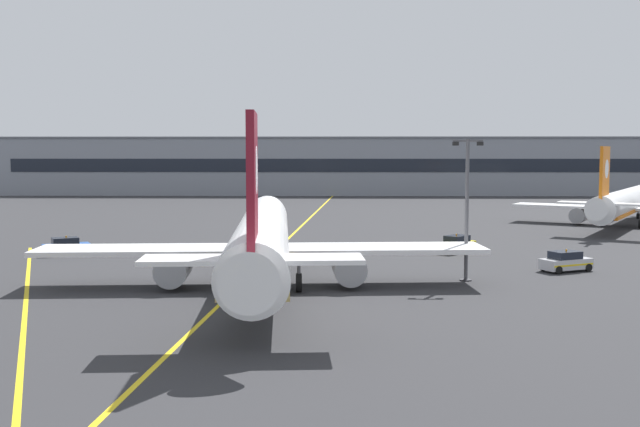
% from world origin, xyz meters
% --- Properties ---
extents(ground_plane, '(400.00, 400.00, 0.00)m').
position_xyz_m(ground_plane, '(0.00, 0.00, 0.00)').
color(ground_plane, '#2D2D30').
extents(taxiway_centreline, '(11.34, 179.68, 0.01)m').
position_xyz_m(taxiway_centreline, '(0.00, 30.00, 0.00)').
color(taxiway_centreline, yellow).
rests_on(taxiway_centreline, ground).
extents(taxiway_lead_in_stripe, '(21.97, 56.05, 0.01)m').
position_xyz_m(taxiway_lead_in_stripe, '(-14.00, 2.00, 0.00)').
color(taxiway_lead_in_stripe, yellow).
rests_on(taxiway_lead_in_stripe, ground).
extents(airliner_foreground, '(32.25, 41.52, 11.65)m').
position_xyz_m(airliner_foreground, '(0.40, 8.27, 3.37)').
color(airliner_foreground, white).
rests_on(airliner_foreground, ground).
extents(airliner_background, '(26.37, 32.84, 10.16)m').
position_xyz_m(airliner_background, '(42.41, 52.32, 2.94)').
color(airliner_background, white).
rests_on(airliner_background, ground).
extents(apron_lamp_post, '(2.24, 0.90, 10.57)m').
position_xyz_m(apron_lamp_post, '(15.41, 11.39, 5.57)').
color(apron_lamp_post, '#515156').
rests_on(apron_lamp_post, ground).
extents(service_car_third, '(4.14, 4.33, 1.79)m').
position_xyz_m(service_car_third, '(17.22, 27.16, 0.77)').
color(service_car_third, yellow).
rests_on(service_car_third, ground).
extents(service_car_fourth, '(4.56, 3.46, 1.79)m').
position_xyz_m(service_car_fourth, '(24.22, 15.98, 0.77)').
color(service_car_fourth, '#B7B7BC').
rests_on(service_car_fourth, ground).
extents(service_car_fifth, '(4.55, 3.57, 1.79)m').
position_xyz_m(service_car_fifth, '(-19.40, 24.83, 0.77)').
color(service_car_fifth, '#2351A8').
rests_on(service_car_fifth, ground).
extents(terminal_building, '(149.49, 12.40, 12.53)m').
position_xyz_m(terminal_building, '(8.44, 122.17, 6.27)').
color(terminal_building, gray).
rests_on(terminal_building, ground).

